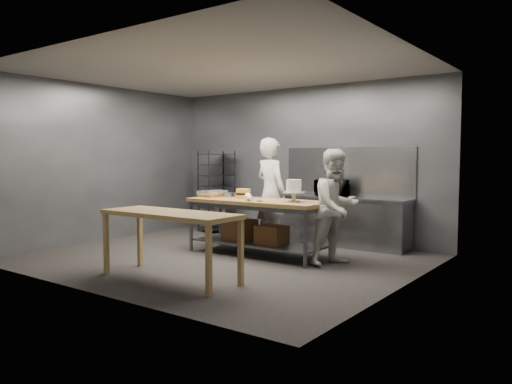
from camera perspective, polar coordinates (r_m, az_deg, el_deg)
ground at (r=8.11m, az=-4.02°, el=-7.51°), size 6.00×6.00×0.00m
back_wall at (r=9.98m, az=5.29°, el=3.31°), size 6.00×0.04×3.00m
work_table at (r=8.25m, az=-0.01°, el=-3.28°), size 2.40×0.90×0.92m
near_counter at (r=6.67m, az=-9.82°, el=-2.98°), size 2.00×0.70×0.90m
back_counter at (r=9.29m, az=9.52°, el=-3.26°), size 2.60×0.60×0.90m
splashback_panel at (r=9.49m, az=10.40°, el=2.32°), size 2.60×0.02×0.90m
speed_rack at (r=10.81m, az=-4.55°, el=-0.05°), size 0.81×0.84×1.75m
chef_behind at (r=8.92m, az=1.73°, el=-0.09°), size 0.82×0.66×1.96m
chef_right at (r=7.57m, az=9.17°, el=-1.71°), size 0.90×1.02×1.74m
microwave at (r=9.32m, az=8.59°, el=0.46°), size 0.54×0.37×0.30m
frosted_cake_stand at (r=7.78m, az=4.35°, el=0.46°), size 0.34×0.34×0.35m
layer_cake at (r=8.45m, az=-1.47°, el=-0.19°), size 0.24×0.24×0.16m
cake_pans at (r=8.79m, az=-2.42°, el=-0.31°), size 0.48×0.34×0.07m
piping_bag at (r=7.92m, az=-0.81°, el=-0.62°), size 0.34×0.36×0.12m
offset_spatula at (r=7.78m, az=0.95°, el=-1.10°), size 0.37×0.02×0.02m
pastry_clamshells at (r=8.82m, az=-4.99°, el=-0.18°), size 0.31×0.48×0.11m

